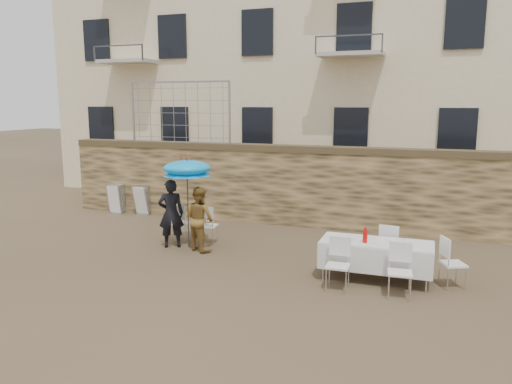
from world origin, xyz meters
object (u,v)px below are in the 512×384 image
(umbrella, at_px, (187,171))
(table_chair_front_right, at_px, (400,271))
(banquet_table, at_px, (376,244))
(soda_bottle, at_px, (365,236))
(woman_dress, at_px, (200,219))
(table_chair_side, at_px, (453,262))
(man_suit, at_px, (171,214))
(chair_stack_left, at_px, (120,198))
(couple_chair_left, at_px, (182,222))
(table_chair_front_left, at_px, (338,265))
(table_chair_back, at_px, (390,246))
(chair_stack_right, at_px, (145,199))
(couple_chair_right, at_px, (208,225))

(umbrella, xyz_separation_m, table_chair_front_right, (4.94, -1.52, -1.37))
(banquet_table, relative_size, soda_bottle, 8.08)
(woman_dress, height_order, table_chair_side, woman_dress)
(man_suit, relative_size, chair_stack_left, 1.78)
(couple_chair_left, xyz_separation_m, table_chair_side, (6.24, -1.12, 0.00))
(table_chair_front_left, xyz_separation_m, chair_stack_left, (-7.68, 4.31, -0.02))
(table_chair_front_left, bearing_deg, table_chair_back, 61.57)
(chair_stack_left, height_order, chair_stack_right, same)
(soda_bottle, distance_m, table_chair_front_left, 0.84)
(soda_bottle, bearing_deg, man_suit, 170.01)
(couple_chair_right, distance_m, chair_stack_left, 4.76)
(table_chair_back, bearing_deg, couple_chair_right, 2.05)
(soda_bottle, bearing_deg, table_chair_side, 8.88)
(man_suit, height_order, banquet_table, man_suit)
(couple_chair_left, bearing_deg, table_chair_front_right, 162.85)
(couple_chair_right, xyz_separation_m, chair_stack_left, (-4.15, 2.35, -0.02))
(table_chair_back, height_order, chair_stack_right, table_chair_back)
(man_suit, height_order, table_chair_side, man_suit)
(table_chair_back, bearing_deg, chair_stack_left, -10.50)
(table_chair_front_right, height_order, chair_stack_right, table_chair_front_right)
(woman_dress, xyz_separation_m, table_chair_back, (4.29, 0.13, -0.27))
(man_suit, distance_m, chair_stack_left, 4.52)
(couple_chair_right, distance_m, soda_bottle, 4.19)
(table_chair_front_right, relative_size, table_chair_side, 1.00)
(man_suit, distance_m, couple_chair_left, 0.65)
(couple_chair_left, distance_m, table_chair_back, 5.05)
(banquet_table, height_order, chair_stack_right, chair_stack_right)
(soda_bottle, xyz_separation_m, table_chair_front_left, (-0.40, -0.60, -0.43))
(couple_chair_right, bearing_deg, table_chair_side, 163.02)
(soda_bottle, distance_m, table_chair_side, 1.67)
(woman_dress, xyz_separation_m, table_chair_side, (5.49, -0.57, -0.27))
(couple_chair_right, height_order, table_chair_front_left, same)
(woman_dress, relative_size, table_chair_front_left, 1.57)
(couple_chair_right, xyz_separation_m, table_chair_front_right, (4.64, -1.97, 0.00))
(umbrella, relative_size, soda_bottle, 7.54)
(woman_dress, bearing_deg, banquet_table, -163.49)
(woman_dress, distance_m, umbrella, 1.15)
(man_suit, height_order, table_chair_front_right, man_suit)
(soda_bottle, bearing_deg, couple_chair_right, 160.85)
(couple_chair_right, height_order, table_chair_front_right, same)
(chair_stack_left, bearing_deg, woman_dress, -34.62)
(woman_dress, xyz_separation_m, couple_chair_right, (-0.05, 0.55, -0.27))
(soda_bottle, height_order, table_chair_front_left, soda_bottle)
(banquet_table, height_order, table_chair_back, table_chair_back)
(man_suit, xyz_separation_m, umbrella, (0.40, 0.10, 1.03))
(man_suit, bearing_deg, table_chair_front_right, 136.67)
(table_chair_side, bearing_deg, table_chair_front_right, 109.23)
(table_chair_front_right, bearing_deg, umbrella, 157.30)
(couple_chair_left, relative_size, banquet_table, 0.46)
(banquet_table, bearing_deg, man_suit, 172.15)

